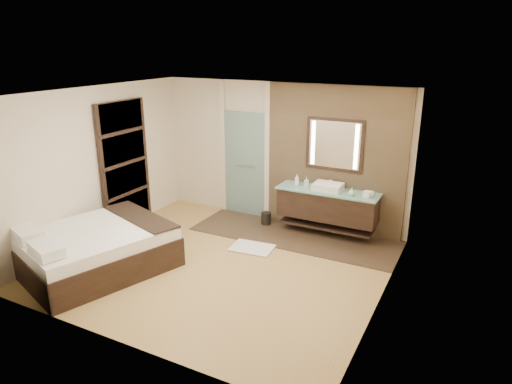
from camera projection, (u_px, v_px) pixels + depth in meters
The scene contains 15 objects.
floor at pixel (221, 265), 7.31m from camera, with size 5.00×5.00×0.00m, color #AA8147.
tile_strip at pixel (294, 235), 8.40m from camera, with size 3.80×1.30×0.01m, color #39281F.
stone_wall at pixel (335, 160), 8.28m from camera, with size 2.60×0.08×2.70m, color #A1805C.
vanity at pixel (327, 205), 8.27m from camera, with size 1.85×0.55×0.88m.
mirror_unit at pixel (335, 145), 8.14m from camera, with size 1.06×0.04×0.96m.
frosted_door at pixel (245, 160), 9.14m from camera, with size 1.10×0.12×2.70m.
shoji_partition at pixel (125, 165), 8.49m from camera, with size 0.06×1.20×2.40m.
bed at pixel (96, 249), 7.07m from camera, with size 2.28×2.55×0.81m.
bath_mat at pixel (252, 248), 7.87m from camera, with size 0.72×0.50×0.02m, color silver.
waste_bin at pixel (266, 219), 8.88m from camera, with size 0.19×0.19×0.24m, color black.
tissue_box at pixel (367, 194), 7.81m from camera, with size 0.12×0.12×0.10m, color silver.
soap_bottle_a at pixel (297, 180), 8.43m from camera, with size 0.08×0.08×0.21m, color white.
soap_bottle_b at pixel (306, 182), 8.37m from camera, with size 0.08×0.08×0.17m, color #B2B2B2.
soap_bottle_c at pixel (352, 192), 7.87m from camera, with size 0.11×0.11×0.14m, color silver.
cup at pixel (371, 194), 7.83m from camera, with size 0.11×0.11×0.09m, color white.
Camera 1 is at (3.50, -5.60, 3.40)m, focal length 32.00 mm.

